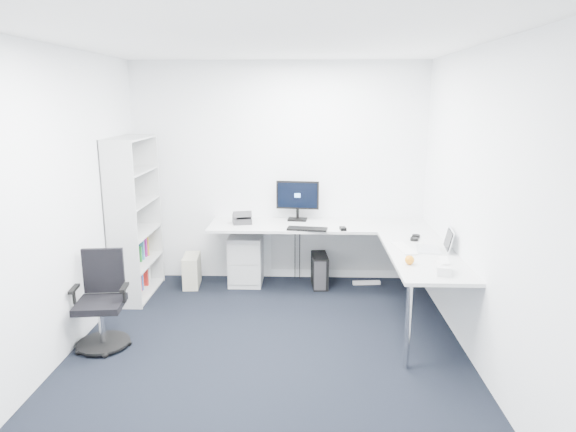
{
  "coord_description": "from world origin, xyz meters",
  "views": [
    {
      "loc": [
        0.33,
        -4.19,
        2.26
      ],
      "look_at": [
        0.15,
        1.05,
        1.05
      ],
      "focal_mm": 32.0,
      "sensor_mm": 36.0,
      "label": 1
    }
  ],
  "objects_px": {
    "bookshelf": "(134,218)",
    "monitor": "(297,200)",
    "task_chair": "(100,302)",
    "laptop": "(429,239)",
    "l_desk": "(324,265)"
  },
  "relations": [
    {
      "from": "bookshelf",
      "to": "l_desk",
      "type": "bearing_deg",
      "value": -1.32
    },
    {
      "from": "task_chair",
      "to": "laptop",
      "type": "bearing_deg",
      "value": 4.09
    },
    {
      "from": "l_desk",
      "to": "task_chair",
      "type": "relative_size",
      "value": 3.04
    },
    {
      "from": "bookshelf",
      "to": "task_chair",
      "type": "relative_size",
      "value": 2.06
    },
    {
      "from": "task_chair",
      "to": "laptop",
      "type": "xyz_separation_m",
      "value": [
        3.09,
        0.59,
        0.46
      ]
    },
    {
      "from": "laptop",
      "to": "bookshelf",
      "type": "bearing_deg",
      "value": 173.64
    },
    {
      "from": "bookshelf",
      "to": "task_chair",
      "type": "bearing_deg",
      "value": -86.25
    },
    {
      "from": "l_desk",
      "to": "laptop",
      "type": "xyz_separation_m",
      "value": [
        1.0,
        -0.69,
        0.51
      ]
    },
    {
      "from": "bookshelf",
      "to": "laptop",
      "type": "distance_m",
      "value": 3.26
    },
    {
      "from": "l_desk",
      "to": "laptop",
      "type": "relative_size",
      "value": 8.52
    },
    {
      "from": "l_desk",
      "to": "bookshelf",
      "type": "bearing_deg",
      "value": 178.68
    },
    {
      "from": "monitor",
      "to": "task_chair",
      "type": "bearing_deg",
      "value": -128.56
    },
    {
      "from": "bookshelf",
      "to": "laptop",
      "type": "relative_size",
      "value": 5.79
    },
    {
      "from": "task_chair",
      "to": "laptop",
      "type": "height_order",
      "value": "laptop"
    },
    {
      "from": "bookshelf",
      "to": "monitor",
      "type": "bearing_deg",
      "value": 14.84
    }
  ]
}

